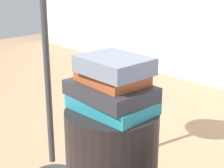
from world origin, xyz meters
name	(u,v)px	position (x,y,z in m)	size (l,w,h in m)	color
book_teal	(113,105)	(0.00, 0.00, 0.60)	(0.28, 0.19, 0.04)	#1E727F
book_charcoal	(110,91)	(-0.01, 0.00, 0.65)	(0.29, 0.20, 0.05)	#28282D
book_rust	(112,77)	(-0.01, 0.01, 0.69)	(0.22, 0.16, 0.04)	#994723
book_slate	(114,65)	(0.01, 0.00, 0.74)	(0.22, 0.18, 0.06)	slate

